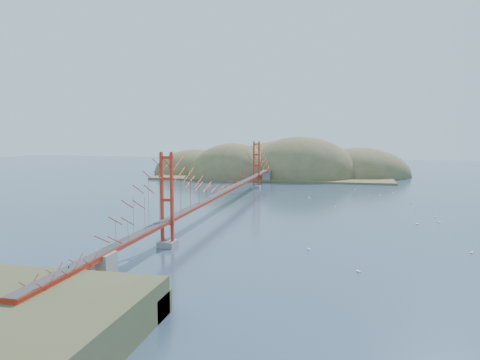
% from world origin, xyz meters
% --- Properties ---
extents(ground, '(320.00, 320.00, 0.00)m').
position_xyz_m(ground, '(0.00, 0.00, 0.00)').
color(ground, '#334B66').
rests_on(ground, ground).
extents(bridge, '(2.20, 94.40, 12.00)m').
position_xyz_m(bridge, '(0.00, 0.18, 7.01)').
color(bridge, gray).
rests_on(bridge, ground).
extents(approach_viaduct, '(1.40, 12.00, 3.38)m').
position_xyz_m(approach_viaduct, '(0.00, -51.91, 2.55)').
color(approach_viaduct, '#B02513').
rests_on(approach_viaduct, ground).
extents(promontory, '(9.00, 6.00, 0.24)m').
position_xyz_m(promontory, '(0.00, -48.50, 0.12)').
color(promontory, '#59544C').
rests_on(promontory, ground).
extents(fort, '(3.70, 2.30, 1.75)m').
position_xyz_m(fort, '(0.40, -47.80, 0.67)').
color(fort, brown).
rests_on(fort, ground).
extents(far_headlands, '(84.00, 58.00, 25.00)m').
position_xyz_m(far_headlands, '(2.21, 68.52, 0.00)').
color(far_headlands, olive).
rests_on(far_headlands, ground).
extents(sailboat_2, '(0.62, 0.62, 0.66)m').
position_xyz_m(sailboat_2, '(35.76, -6.71, 0.15)').
color(sailboat_2, white).
rests_on(sailboat_2, ground).
extents(sailboat_8, '(0.55, 0.50, 0.62)m').
position_xyz_m(sailboat_8, '(26.55, 20.59, 0.14)').
color(sailboat_8, white).
rests_on(sailboat_8, ground).
extents(sailboat_12, '(0.52, 0.45, 0.60)m').
position_xyz_m(sailboat_12, '(23.91, 32.19, 0.14)').
color(sailboat_12, white).
rests_on(sailboat_12, ground).
extents(sailboat_1, '(0.57, 0.57, 0.61)m').
position_xyz_m(sailboat_1, '(14.07, 15.43, 0.14)').
color(sailboat_1, white).
rests_on(sailboat_1, ground).
extents(sailboat_14, '(0.68, 0.68, 0.71)m').
position_xyz_m(sailboat_14, '(32.20, -8.83, 0.15)').
color(sailboat_14, white).
rests_on(sailboat_14, ground).
extents(sailboat_5, '(0.54, 0.54, 0.60)m').
position_xyz_m(sailboat_5, '(33.65, 2.26, 0.14)').
color(sailboat_5, white).
rests_on(sailboat_5, ground).
extents(sailboat_0, '(0.42, 0.50, 0.58)m').
position_xyz_m(sailboat_0, '(19.70, 4.89, 0.14)').
color(sailboat_0, white).
rests_on(sailboat_0, ground).
extents(sailboat_9, '(0.51, 0.56, 0.63)m').
position_xyz_m(sailboat_9, '(36.77, 23.56, 0.14)').
color(sailboat_9, white).
rests_on(sailboat_9, ground).
extents(sailboat_4, '(0.57, 0.57, 0.62)m').
position_xyz_m(sailboat_4, '(36.01, -2.08, 0.14)').
color(sailboat_4, white).
rests_on(sailboat_4, ground).
extents(sailboat_13, '(0.58, 0.58, 0.60)m').
position_xyz_m(sailboat_13, '(35.87, -25.35, 0.14)').
color(sailboat_13, white).
rests_on(sailboat_13, ground).
extents(sailboat_17, '(0.59, 0.57, 0.66)m').
position_xyz_m(sailboat_17, '(34.27, 13.46, 0.15)').
color(sailboat_17, white).
rests_on(sailboat_17, ground).
extents(sailboat_10, '(0.45, 0.56, 0.66)m').
position_xyz_m(sailboat_10, '(17.19, -27.89, 0.15)').
color(sailboat_10, white).
rests_on(sailboat_10, ground).
extents(sailboat_6, '(0.62, 0.62, 0.65)m').
position_xyz_m(sailboat_6, '(22.74, -35.77, 0.15)').
color(sailboat_6, white).
rests_on(sailboat_6, ground).
extents(sailboat_15, '(0.40, 0.50, 0.58)m').
position_xyz_m(sailboat_15, '(32.21, 27.08, 0.14)').
color(sailboat_15, white).
rests_on(sailboat_15, ground).
extents(sailboat_7, '(0.66, 0.66, 0.74)m').
position_xyz_m(sailboat_7, '(29.04, 22.74, 0.16)').
color(sailboat_7, white).
rests_on(sailboat_7, ground).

